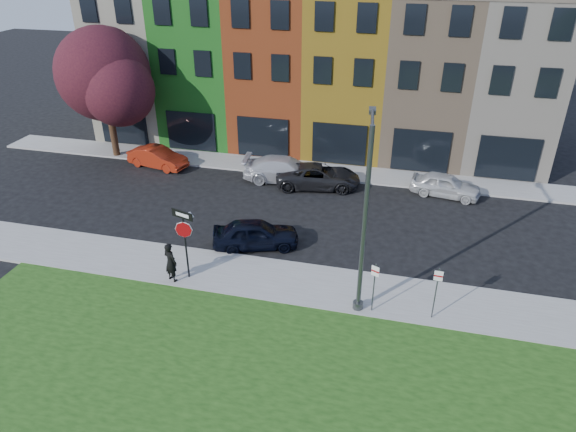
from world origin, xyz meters
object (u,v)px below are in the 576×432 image
(man, at_px, (171,262))
(sedan_near, at_px, (256,234))
(street_lamp, at_px, (365,222))
(stop_sign, at_px, (184,231))

(man, bearing_deg, sedan_near, -102.14)
(sedan_near, height_order, street_lamp, street_lamp)
(stop_sign, distance_m, street_lamp, 7.41)
(man, distance_m, street_lamp, 8.36)
(stop_sign, height_order, sedan_near, stop_sign)
(sedan_near, bearing_deg, stop_sign, 130.21)
(man, height_order, street_lamp, street_lamp)
(sedan_near, bearing_deg, man, 126.22)
(stop_sign, relative_size, street_lamp, 0.43)
(stop_sign, distance_m, sedan_near, 4.18)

